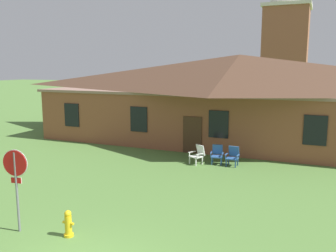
{
  "coord_description": "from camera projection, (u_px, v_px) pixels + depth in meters",
  "views": [
    {
      "loc": [
        4.87,
        -5.98,
        4.85
      ],
      "look_at": [
        -0.99,
        8.02,
        2.33
      ],
      "focal_mm": 38.26,
      "sensor_mm": 36.0,
      "label": 1
    }
  ],
  "objects": [
    {
      "name": "stop_sign",
      "position": [
        16.0,
        174.0,
        10.39
      ],
      "size": [
        0.8,
        0.18,
        2.5
      ],
      "color": "slate",
      "rests_on": "ground"
    },
    {
      "name": "lawn_chair_near_door",
      "position": [
        217.0,
        154.0,
        18.07
      ],
      "size": [
        0.71,
        0.75,
        0.96
      ],
      "color": "#2D5693",
      "rests_on": "ground"
    },
    {
      "name": "brick_building",
      "position": [
        238.0,
        97.0,
        23.83
      ],
      "size": [
        25.33,
        10.4,
        5.64
      ],
      "color": "brown",
      "rests_on": "ground"
    },
    {
      "name": "lawn_chair_left_end",
      "position": [
        233.0,
        156.0,
        17.71
      ],
      "size": [
        0.66,
        0.69,
        0.96
      ],
      "color": "#2D5693",
      "rests_on": "ground"
    },
    {
      "name": "fire_hydrant",
      "position": [
        68.0,
        224.0,
        10.3
      ],
      "size": [
        0.36,
        0.28,
        0.79
      ],
      "color": "gold",
      "rests_on": "ground"
    },
    {
      "name": "dome_tower",
      "position": [
        286.0,
        40.0,
        40.73
      ],
      "size": [
        5.18,
        5.18,
        17.42
      ],
      "color": "#93563D",
      "rests_on": "ground"
    },
    {
      "name": "lawn_chair_by_porch",
      "position": [
        198.0,
        154.0,
        18.04
      ],
      "size": [
        0.82,
        0.86,
        0.96
      ],
      "color": "silver",
      "rests_on": "ground"
    }
  ]
}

